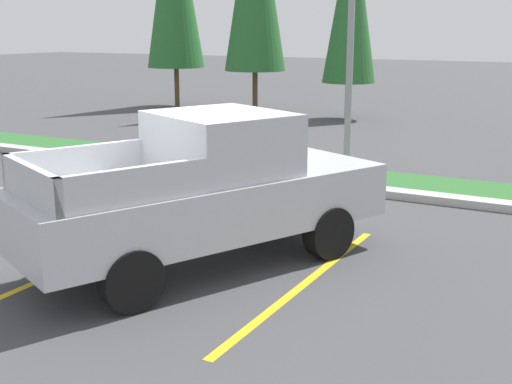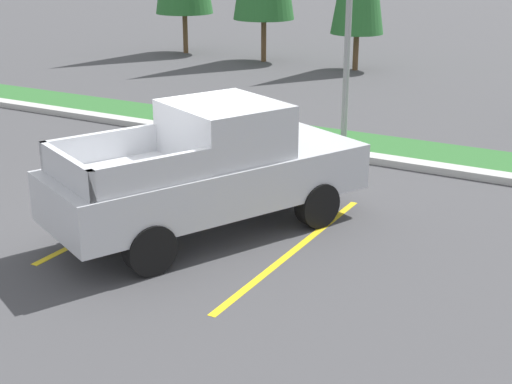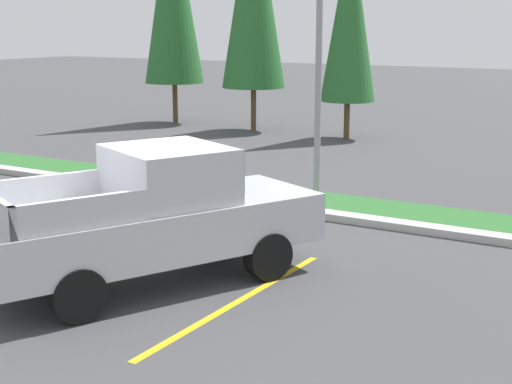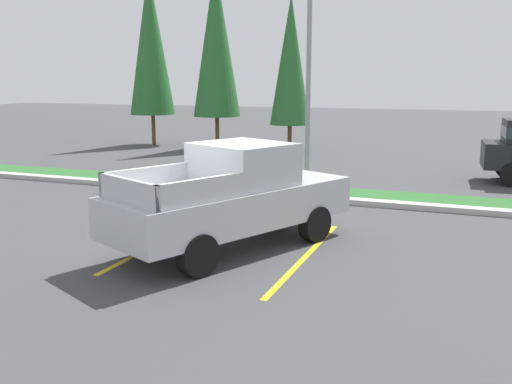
% 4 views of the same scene
% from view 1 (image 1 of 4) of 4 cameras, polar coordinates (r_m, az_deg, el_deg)
% --- Properties ---
extents(ground_plane, '(120.00, 120.00, 0.00)m').
position_cam_1_polar(ground_plane, '(9.87, -7.86, -5.44)').
color(ground_plane, '#424244').
extents(parking_line_near, '(0.12, 4.80, 0.01)m').
position_cam_1_polar(parking_line_near, '(10.41, -11.57, -4.54)').
color(parking_line_near, yellow).
rests_on(parking_line_near, ground).
extents(parking_line_far, '(0.12, 4.80, 0.01)m').
position_cam_1_polar(parking_line_far, '(8.84, 4.26, -7.63)').
color(parking_line_far, yellow).
rests_on(parking_line_far, ground).
extents(curb_strip, '(56.00, 0.40, 0.15)m').
position_cam_1_polar(curb_strip, '(14.03, 4.17, 0.77)').
color(curb_strip, '#B2B2AD').
rests_on(curb_strip, ground).
extents(grass_median, '(56.00, 1.80, 0.06)m').
position_cam_1_polar(grass_median, '(15.03, 5.88, 1.44)').
color(grass_median, '#2D662D').
rests_on(grass_median, ground).
extents(pickup_truck_main, '(3.92, 5.52, 2.10)m').
position_cam_1_polar(pickup_truck_main, '(9.26, -4.18, 0.09)').
color(pickup_truck_main, black).
rests_on(pickup_truck_main, ground).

